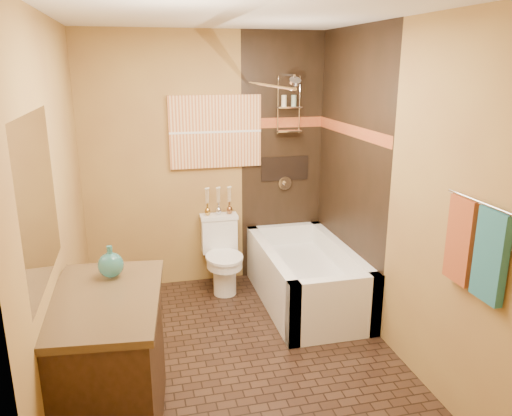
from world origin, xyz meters
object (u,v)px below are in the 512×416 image
object	(u,v)px
bathtub	(306,281)
toilet	(222,254)
vanity	(108,366)
sunset_painting	(216,132)

from	to	relation	value
bathtub	toilet	size ratio (longest dim) A/B	2.05
vanity	toilet	bearing A→B (deg)	67.26
bathtub	toilet	xyz separation A→B (m)	(-0.71, 0.48, 0.15)
sunset_painting	bathtub	world-z (taller)	sunset_painting
sunset_painting	bathtub	distance (m)	1.67
bathtub	vanity	bearing A→B (deg)	-141.58
sunset_painting	vanity	xyz separation A→B (m)	(-1.01, -2.09, -1.09)
toilet	vanity	size ratio (longest dim) A/B	0.67
toilet	vanity	distance (m)	2.11
sunset_painting	vanity	world-z (taller)	sunset_painting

